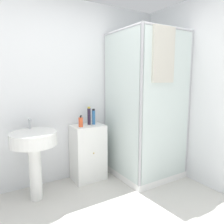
% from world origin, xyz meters
% --- Properties ---
extents(wall_back, '(6.40, 0.06, 2.50)m').
position_xyz_m(wall_back, '(0.00, 1.70, 1.25)').
color(wall_back, silver).
rests_on(wall_back, ground_plane).
extents(shower_enclosure, '(0.89, 0.92, 2.09)m').
position_xyz_m(shower_enclosure, '(1.16, 1.14, 0.59)').
color(shower_enclosure, white).
rests_on(shower_enclosure, ground_plane).
extents(vanity_cabinet, '(0.45, 0.36, 0.79)m').
position_xyz_m(vanity_cabinet, '(0.41, 1.49, 0.40)').
color(vanity_cabinet, white).
rests_on(vanity_cabinet, ground_plane).
extents(sink, '(0.54, 0.54, 0.96)m').
position_xyz_m(sink, '(-0.36, 1.32, 0.65)').
color(sink, white).
rests_on(sink, ground_plane).
extents(soap_dispenser, '(0.06, 0.06, 0.16)m').
position_xyz_m(soap_dispenser, '(0.29, 1.44, 0.86)').
color(soap_dispenser, '#E5562D').
rests_on(soap_dispenser, vanity_cabinet).
extents(shampoo_bottle_tall_black, '(0.05, 0.05, 0.26)m').
position_xyz_m(shampoo_bottle_tall_black, '(0.45, 1.52, 0.92)').
color(shampoo_bottle_tall_black, '#281E33').
rests_on(shampoo_bottle_tall_black, vanity_cabinet).
extents(shampoo_bottle_blue, '(0.04, 0.04, 0.22)m').
position_xyz_m(shampoo_bottle_blue, '(0.51, 1.50, 0.90)').
color(shampoo_bottle_blue, '#2D66A3').
rests_on(shampoo_bottle_blue, vanity_cabinet).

